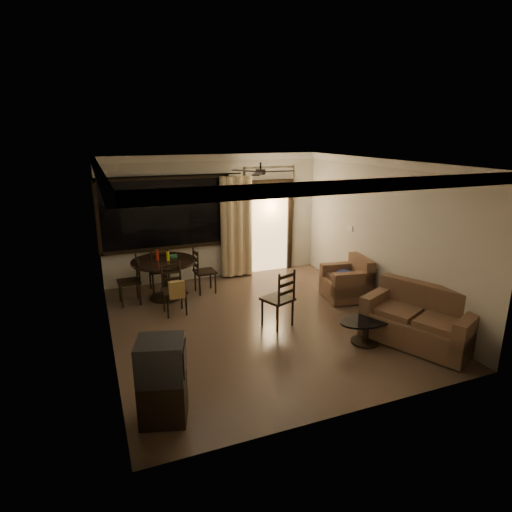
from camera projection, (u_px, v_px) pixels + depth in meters
name	position (u px, v px, depth m)	size (l,w,h in m)	color
ground	(260.00, 323.00, 7.61)	(5.50, 5.50, 0.00)	#7F6651
room_shell	(255.00, 204.00, 8.89)	(5.50, 6.70, 5.50)	beige
dining_table	(164.00, 268.00, 8.57)	(1.28, 1.28, 1.02)	black
dining_chair_west	(130.00, 290.00, 8.40)	(0.43, 0.43, 0.95)	black
dining_chair_east	(205.00, 279.00, 8.99)	(0.43, 0.43, 0.95)	black
dining_chair_south	(175.00, 298.00, 7.91)	(0.43, 0.49, 0.95)	black
dining_chair_north	(160.00, 278.00, 9.08)	(0.43, 0.43, 0.95)	black
tv_cabinet	(162.00, 380.00, 4.93)	(0.65, 0.61, 1.02)	black
sofa	(420.00, 322.00, 6.82)	(1.49, 1.87, 0.88)	#462820
armchair	(348.00, 282.00, 8.64)	(0.94, 0.94, 0.83)	#462820
coffee_table	(366.00, 327.00, 6.82)	(0.92, 0.55, 0.40)	black
side_chair	(278.00, 309.00, 7.42)	(0.60, 0.60, 1.04)	black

